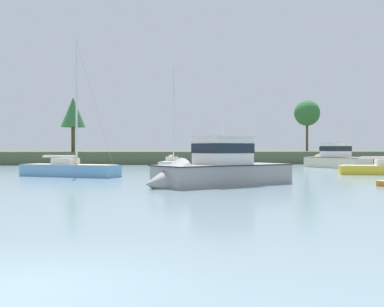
# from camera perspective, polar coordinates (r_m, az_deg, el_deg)

# --- Properties ---
(ground_plane) EXTENTS (527.09, 527.09, 0.00)m
(ground_plane) POSITION_cam_1_polar(r_m,az_deg,el_deg) (8.11, -20.84, -14.70)
(ground_plane) COLOR gray
(far_shore_bank) EXTENTS (237.19, 55.38, 1.71)m
(far_shore_bank) POSITION_cam_1_polar(r_m,az_deg,el_deg) (90.53, -8.18, -0.23)
(far_shore_bank) COLOR #4C563D
(far_shore_bank) RESTS_ON ground
(dinghy_green) EXTENTS (3.04, 3.05, 0.52)m
(dinghy_green) POSITION_cam_1_polar(r_m,az_deg,el_deg) (53.84, -12.71, -1.56)
(dinghy_green) COLOR #236B3D
(dinghy_green) RESTS_ON ground
(sailboat_skyblue) EXTENTS (7.91, 5.57, 11.00)m
(sailboat_skyblue) POSITION_cam_1_polar(r_m,az_deg,el_deg) (37.62, -14.39, -2.30)
(sailboat_skyblue) COLOR #669ECC
(sailboat_skyblue) RESTS_ON ground
(sailboat_white) EXTENTS (3.56, 7.61, 11.54)m
(sailboat_white) POSITION_cam_1_polar(r_m,az_deg,el_deg) (51.99, -2.31, -1.49)
(sailboat_white) COLOR white
(sailboat_white) RESTS_ON ground
(cruiser_grey) EXTENTS (9.74, 7.06, 5.31)m
(cruiser_grey) POSITION_cam_1_polar(r_m,az_deg,el_deg) (27.47, 2.36, -2.58)
(cruiser_grey) COLOR gray
(cruiser_grey) RESTS_ON ground
(cruiser_cream) EXTENTS (5.42, 9.44, 5.16)m
(cruiser_cream) POSITION_cam_1_polar(r_m,az_deg,el_deg) (55.95, 16.28, -0.99)
(cruiser_cream) COLOR beige
(cruiser_cream) RESTS_ON ground
(shore_tree_center_left) EXTENTS (4.48, 4.48, 8.89)m
(shore_tree_center_left) POSITION_cam_1_polar(r_m,az_deg,el_deg) (86.01, 13.56, 4.70)
(shore_tree_center_left) COLOR brown
(shore_tree_center_left) RESTS_ON far_shore_bank
(shore_tree_inland_b) EXTENTS (3.27, 3.27, 7.32)m
(shore_tree_inland_b) POSITION_cam_1_polar(r_m,az_deg,el_deg) (66.44, -13.99, 4.74)
(shore_tree_inland_b) COLOR brown
(shore_tree_inland_b) RESTS_ON far_shore_bank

